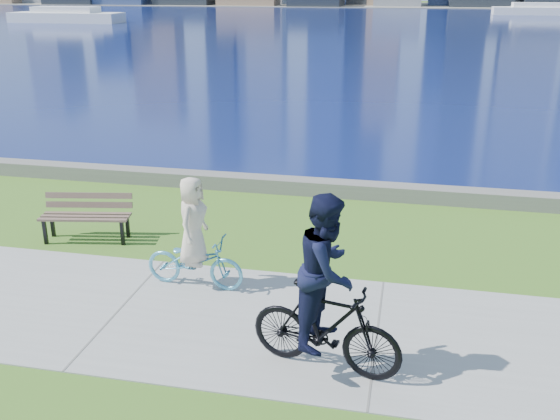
% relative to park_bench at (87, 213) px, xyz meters
% --- Properties ---
extents(ground, '(320.00, 320.00, 0.00)m').
position_rel_park_bench_xyz_m(ground, '(1.88, -2.51, -0.55)').
color(ground, '#3B691B').
rests_on(ground, ground).
extents(concrete_path, '(80.00, 3.50, 0.02)m').
position_rel_park_bench_xyz_m(concrete_path, '(1.88, -2.51, -0.54)').
color(concrete_path, '#989994').
rests_on(concrete_path, ground).
extents(seawall, '(90.00, 0.50, 0.35)m').
position_rel_park_bench_xyz_m(seawall, '(1.88, 3.69, -0.38)').
color(seawall, '#65645E').
rests_on(seawall, ground).
extents(bay_water, '(320.00, 131.00, 0.01)m').
position_rel_park_bench_xyz_m(bay_water, '(1.88, 69.49, -0.55)').
color(bay_water, '#0C184E').
rests_on(bay_water, ground).
extents(far_shore, '(320.00, 30.00, 0.12)m').
position_rel_park_bench_xyz_m(far_shore, '(1.88, 127.49, -0.49)').
color(far_shore, gray).
rests_on(far_shore, ground).
extents(ferry_near, '(13.82, 3.95, 1.88)m').
position_rel_park_bench_xyz_m(ferry_near, '(-35.94, 61.97, 0.23)').
color(ferry_near, white).
rests_on(ferry_near, ground).
extents(ferry_far, '(12.98, 3.71, 1.76)m').
position_rel_park_bench_xyz_m(ferry_far, '(23.61, 93.00, 0.18)').
color(ferry_far, white).
rests_on(ferry_far, ground).
extents(park_bench, '(1.82, 0.90, 0.90)m').
position_rel_park_bench_xyz_m(park_bench, '(0.00, 0.00, 0.00)').
color(park_bench, black).
rests_on(park_bench, ground).
extents(cyclist_woman, '(0.70, 1.74, 1.91)m').
position_rel_park_bench_xyz_m(cyclist_woman, '(2.78, -1.54, 0.18)').
color(cyclist_woman, '#54AACC').
rests_on(cyclist_woman, ground).
extents(cyclist_man, '(1.00, 2.12, 2.44)m').
position_rel_park_bench_xyz_m(cyclist_man, '(5.25, -3.47, 0.49)').
color(cyclist_man, black).
rests_on(cyclist_man, ground).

